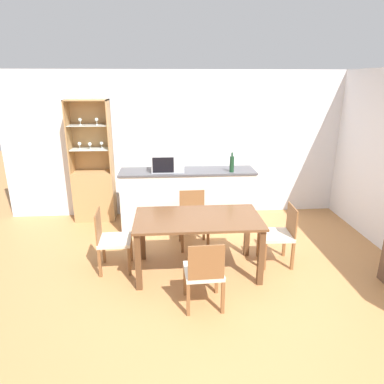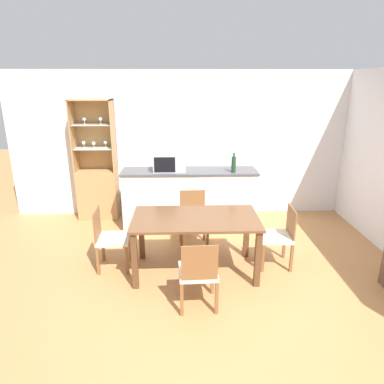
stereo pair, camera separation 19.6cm
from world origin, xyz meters
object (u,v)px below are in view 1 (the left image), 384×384
at_px(dining_chair_side_right_far, 279,234).
at_px(wine_bottle, 232,164).
at_px(display_cabinet, 94,186).
at_px(dining_chair_side_left_far, 112,240).
at_px(dining_chair_head_far, 193,219).
at_px(microwave, 168,162).
at_px(dining_chair_head_near, 204,272).
at_px(dining_table, 198,225).

relative_size(dining_chair_side_right_far, wine_bottle, 2.59).
xyz_separation_m(display_cabinet, dining_chair_side_left_far, (0.55, -1.79, -0.19)).
bearing_deg(dining_chair_head_far, display_cabinet, -37.77).
distance_m(display_cabinet, microwave, 1.48).
xyz_separation_m(dining_chair_head_far, wine_bottle, (0.65, 0.53, 0.70)).
height_order(dining_chair_head_far, wine_bottle, wine_bottle).
bearing_deg(display_cabinet, dining_chair_head_far, -35.27).
height_order(display_cabinet, dining_chair_side_left_far, display_cabinet).
distance_m(display_cabinet, dining_chair_head_far, 2.04).
distance_m(dining_chair_side_right_far, microwave, 2.08).
distance_m(dining_chair_head_far, wine_bottle, 1.10).
distance_m(display_cabinet, dining_chair_side_left_far, 1.88).
bearing_deg(display_cabinet, wine_bottle, -15.41).
bearing_deg(wine_bottle, dining_chair_head_near, -107.82).
bearing_deg(display_cabinet, dining_chair_side_left_far, -72.78).
relative_size(dining_chair_side_right_far, dining_chair_head_far, 1.00).
distance_m(dining_chair_side_left_far, wine_bottle, 2.21).
bearing_deg(dining_table, dining_chair_side_right_far, 6.57).
height_order(display_cabinet, dining_table, display_cabinet).
bearing_deg(dining_chair_head_near, display_cabinet, 119.77).
bearing_deg(dining_chair_head_far, wine_bottle, -143.23).
relative_size(microwave, wine_bottle, 1.63).
distance_m(dining_table, wine_bottle, 1.51).
height_order(display_cabinet, dining_chair_head_far, display_cabinet).
xyz_separation_m(dining_chair_side_right_far, microwave, (-1.46, 1.30, 0.71)).
bearing_deg(display_cabinet, dining_chair_side_right_far, -32.93).
height_order(display_cabinet, microwave, display_cabinet).
xyz_separation_m(dining_table, dining_chair_side_left_far, (-1.10, 0.13, -0.22)).
bearing_deg(dining_table, wine_bottle, 62.99).
relative_size(dining_chair_head_far, wine_bottle, 2.59).
distance_m(dining_chair_head_far, microwave, 1.04).
relative_size(display_cabinet, microwave, 4.07).
distance_m(display_cabinet, dining_chair_head_near, 3.14).
height_order(dining_table, dining_chair_side_right_far, dining_chair_side_right_far).
xyz_separation_m(dining_chair_side_left_far, wine_bottle, (1.75, 1.15, 0.70)).
bearing_deg(dining_chair_head_near, dining_chair_side_right_far, 36.14).
height_order(microwave, wine_bottle, wine_bottle).
bearing_deg(microwave, dining_table, -75.83).
distance_m(dining_chair_side_left_far, dining_chair_side_right_far, 2.21).
distance_m(dining_table, dining_chair_head_near, 0.78).
relative_size(dining_chair_head_near, dining_chair_side_right_far, 1.00).
distance_m(dining_chair_side_left_far, microwave, 1.65).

